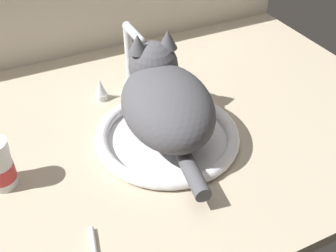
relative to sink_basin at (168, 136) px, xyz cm
name	(u,v)px	position (x,y,z in cm)	size (l,w,h in cm)	color
countertop	(157,130)	(-0.18, 5.80, -2.74)	(123.98, 82.93, 3.00)	#B7A88E
sink_basin	(168,136)	(0.00, 0.00, 0.00)	(32.12, 32.12, 2.79)	white
faucet	(132,67)	(0.00, 20.95, 6.34)	(19.80, 11.46, 19.44)	silver
cat	(165,97)	(0.35, 2.34, 8.86)	(22.87, 38.71, 18.33)	#4C4C51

